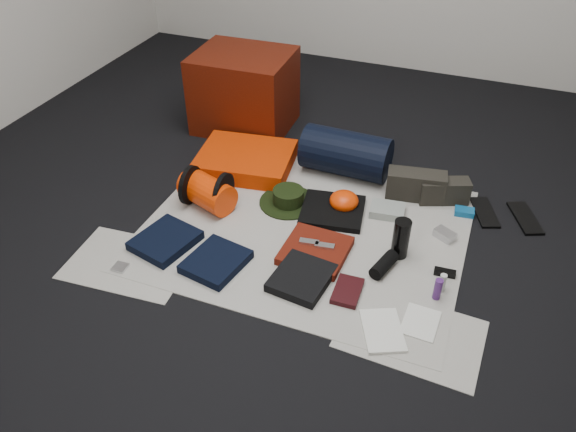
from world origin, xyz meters
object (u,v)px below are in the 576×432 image
(red_cabinet, at_px, (244,91))
(paperback_book, at_px, (347,291))
(sleeping_pad, at_px, (246,160))
(stuff_sack, at_px, (207,192))
(navy_duffel, at_px, (346,153))
(compact_camera, at_px, (445,235))
(water_bottle, at_px, (401,239))

(red_cabinet, xyz_separation_m, paperback_book, (1.08, -1.28, -0.23))
(red_cabinet, height_order, sleeping_pad, red_cabinet)
(stuff_sack, bearing_deg, navy_duffel, 44.04)
(compact_camera, bearing_deg, sleeping_pad, -161.62)
(sleeping_pad, height_order, compact_camera, sleeping_pad)
(sleeping_pad, xyz_separation_m, stuff_sack, (-0.03, -0.42, 0.04))
(sleeping_pad, distance_m, stuff_sack, 0.43)
(paperback_book, bearing_deg, water_bottle, 62.87)
(sleeping_pad, distance_m, paperback_book, 1.17)
(red_cabinet, bearing_deg, navy_duffel, -24.57)
(red_cabinet, relative_size, paperback_book, 3.29)
(red_cabinet, bearing_deg, sleeping_pad, -67.50)
(water_bottle, height_order, paperback_book, water_bottle)
(red_cabinet, distance_m, paperback_book, 1.69)
(navy_duffel, distance_m, water_bottle, 0.76)
(navy_duffel, distance_m, compact_camera, 0.76)
(stuff_sack, height_order, water_bottle, water_bottle)
(stuff_sack, relative_size, paperback_book, 1.63)
(red_cabinet, relative_size, sleeping_pad, 1.11)
(stuff_sack, bearing_deg, sleeping_pad, 85.86)
(compact_camera, relative_size, paperback_book, 0.57)
(stuff_sack, bearing_deg, compact_camera, 8.25)
(sleeping_pad, bearing_deg, water_bottle, -23.91)
(red_cabinet, distance_m, water_bottle, 1.56)
(navy_duffel, relative_size, compact_camera, 4.81)
(sleeping_pad, height_order, paperback_book, sleeping_pad)
(compact_camera, bearing_deg, paperback_book, -92.48)
(navy_duffel, relative_size, paperback_book, 2.76)
(red_cabinet, height_order, stuff_sack, red_cabinet)
(red_cabinet, relative_size, stuff_sack, 2.02)
(red_cabinet, bearing_deg, compact_camera, -28.94)
(stuff_sack, distance_m, navy_duffel, 0.83)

